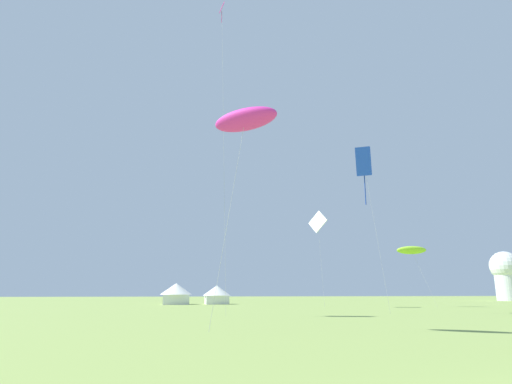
{
  "coord_description": "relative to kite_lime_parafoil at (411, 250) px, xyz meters",
  "views": [
    {
      "loc": [
        -7.58,
        -4.95,
        1.81
      ],
      "look_at": [
        0.0,
        32.0,
        10.45
      ],
      "focal_mm": 30.8,
      "sensor_mm": 36.0,
      "label": 1
    }
  ],
  "objects": [
    {
      "name": "kite_magenta_diamond",
      "position": [
        -27.95,
        -17.25,
        19.08
      ],
      "size": [
        0.85,
        2.47,
        28.71
      ],
      "color": "#E02DA3",
      "rests_on": "ground"
    },
    {
      "name": "kite_magenta_parafoil",
      "position": [
        -28.21,
        -31.3,
        3.69
      ],
      "size": [
        3.98,
        3.87,
        11.72
      ],
      "color": "#E02DA3",
      "rests_on": "ground"
    },
    {
      "name": "kite_lime_parafoil",
      "position": [
        0.0,
        0.0,
        0.0
      ],
      "size": [
        4.14,
        3.34,
        8.03
      ],
      "color": "#99DB2D",
      "rests_on": "ground"
    },
    {
      "name": "kite_blue_box",
      "position": [
        -13.71,
        -15.53,
        6.89
      ],
      "size": [
        2.22,
        2.7,
        15.72
      ],
      "color": "blue",
      "rests_on": "ground"
    },
    {
      "name": "kite_white_diamond",
      "position": [
        -12.88,
        0.4,
        3.46
      ],
      "size": [
        1.68,
        3.11,
        12.33
      ],
      "color": "white",
      "rests_on": "ground"
    },
    {
      "name": "festival_tent_center",
      "position": [
        -23.92,
        17.48,
        -5.71
      ],
      "size": [
        4.43,
        4.43,
        2.88
      ],
      "color": "white",
      "rests_on": "ground"
    },
    {
      "name": "observatory_dome",
      "position": [
        42.25,
        32.55,
        -1.29
      ],
      "size": [
        6.4,
        6.4,
        10.8
      ],
      "color": "white",
      "rests_on": "ground"
    },
    {
      "name": "festival_tent_right",
      "position": [
        -30.26,
        17.48,
        -5.53
      ],
      "size": [
        4.93,
        4.93,
        3.21
      ],
      "color": "white",
      "rests_on": "ground"
    }
  ]
}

